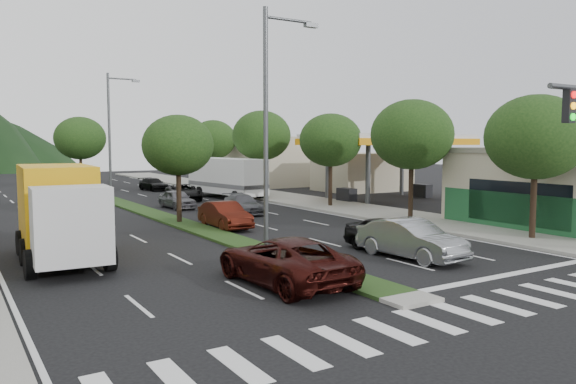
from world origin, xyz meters
TOP-DOWN VIEW (x-y plane):
  - ground at (0.00, 0.00)m, footprint 160.00×160.00m
  - sidewalk_right at (12.50, 25.00)m, footprint 5.00×90.00m
  - median at (0.00, 28.00)m, footprint 1.60×56.00m
  - crosswalk at (0.00, -2.00)m, footprint 19.00×2.20m
  - storefront_right at (18.00, 6.00)m, footprint 9.00×10.00m
  - gas_canopy at (19.00, 22.00)m, footprint 12.20×8.20m
  - bldg_right_far at (19.50, 44.00)m, footprint 10.00×16.00m
  - tree_r_a at (12.00, 4.00)m, footprint 4.60×4.60m
  - tree_r_b at (12.00, 12.00)m, footprint 4.80×4.80m
  - tree_r_c at (12.00, 20.00)m, footprint 4.40×4.40m
  - tree_r_d at (12.00, 30.00)m, footprint 5.00×5.00m
  - tree_r_e at (12.00, 40.00)m, footprint 4.60×4.60m
  - tree_med_near at (0.00, 18.00)m, footprint 4.00×4.00m
  - tree_med_far at (0.00, 44.00)m, footprint 4.80×4.80m
  - streetlight_near at (0.21, 8.00)m, footprint 2.60×0.25m
  - streetlight_mid at (0.21, 33.00)m, footprint 2.60×0.25m
  - sedan_silver at (4.31, 4.01)m, footprint 1.98×4.80m
  - suv_maroon at (-2.02, 3.24)m, footprint 2.76×5.63m
  - car_queue_a at (4.54, 5.49)m, footprint 2.20×4.40m
  - car_queue_b at (5.13, 20.16)m, footprint 2.22×4.40m
  - car_queue_c at (1.50, 15.16)m, footprint 1.58×4.29m
  - car_queue_d at (4.99, 30.16)m, footprint 2.59×4.83m
  - car_queue_e at (2.56, 25.16)m, footprint 1.74×3.88m
  - car_queue_f at (5.95, 40.59)m, footprint 2.14×4.25m
  - box_truck at (-7.52, 10.90)m, footprint 3.24×7.56m
  - motorhome at (8.74, 30.11)m, footprint 3.61×8.81m

SIDE VIEW (x-z plane):
  - ground at x=0.00m, z-range 0.00..0.00m
  - crosswalk at x=0.00m, z-range 0.00..0.01m
  - median at x=0.00m, z-range 0.00..0.12m
  - sidewalk_right at x=12.50m, z-range 0.00..0.15m
  - car_queue_f at x=5.95m, z-range 0.00..1.18m
  - car_queue_b at x=5.13m, z-range 0.00..1.23m
  - car_queue_d at x=4.99m, z-range 0.00..1.29m
  - car_queue_e at x=2.56m, z-range 0.00..1.30m
  - car_queue_c at x=1.50m, z-range 0.00..1.40m
  - car_queue_a at x=4.54m, z-range 0.00..1.44m
  - suv_maroon at x=-2.02m, z-range 0.00..1.54m
  - sedan_silver at x=4.31m, z-range 0.00..1.55m
  - box_truck at x=-7.52m, z-range -0.10..3.56m
  - motorhome at x=8.74m, z-range 0.11..3.40m
  - storefront_right at x=18.00m, z-range 0.00..4.00m
  - bldg_right_far at x=19.50m, z-range 0.00..5.20m
  - tree_med_near at x=0.00m, z-range 1.42..7.44m
  - gas_canopy at x=19.00m, z-range 2.02..7.27m
  - tree_r_c at x=12.00m, z-range 1.51..7.99m
  - tree_r_a at x=12.00m, z-range 1.50..8.14m
  - tree_r_e at x=12.00m, z-range 1.54..8.25m
  - tree_med_far at x=0.00m, z-range 1.54..8.47m
  - tree_r_b at x=12.00m, z-range 1.57..8.50m
  - tree_r_d at x=12.00m, z-range 1.60..8.76m
  - streetlight_near at x=0.21m, z-range 0.58..10.58m
  - streetlight_mid at x=0.21m, z-range 0.58..10.58m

